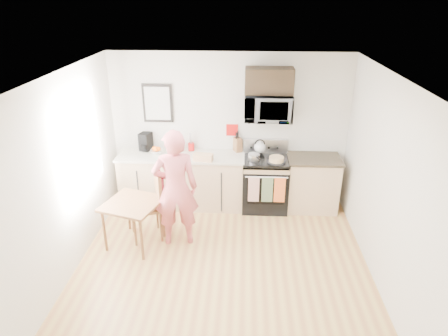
# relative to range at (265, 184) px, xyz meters

# --- Properties ---
(floor) EXTENTS (4.60, 4.60, 0.00)m
(floor) POSITION_rel_range_xyz_m (-0.63, -1.98, -0.44)
(floor) COLOR #AF7543
(floor) RESTS_ON ground
(back_wall) EXTENTS (4.00, 0.04, 2.60)m
(back_wall) POSITION_rel_range_xyz_m (-0.63, 0.32, 0.86)
(back_wall) COLOR silver
(back_wall) RESTS_ON floor
(left_wall) EXTENTS (0.04, 4.60, 2.60)m
(left_wall) POSITION_rel_range_xyz_m (-2.63, -1.98, 0.86)
(left_wall) COLOR silver
(left_wall) RESTS_ON floor
(right_wall) EXTENTS (0.04, 4.60, 2.60)m
(right_wall) POSITION_rel_range_xyz_m (1.37, -1.98, 0.86)
(right_wall) COLOR silver
(right_wall) RESTS_ON floor
(ceiling) EXTENTS (4.00, 4.60, 0.04)m
(ceiling) POSITION_rel_range_xyz_m (-0.63, -1.98, 2.16)
(ceiling) COLOR silver
(ceiling) RESTS_ON back_wall
(window) EXTENTS (0.06, 1.40, 1.50)m
(window) POSITION_rel_range_xyz_m (-2.59, -1.18, 1.11)
(window) COLOR silver
(window) RESTS_ON left_wall
(cabinet_left) EXTENTS (2.10, 0.60, 0.90)m
(cabinet_left) POSITION_rel_range_xyz_m (-1.43, 0.02, 0.01)
(cabinet_left) COLOR #CFAD85
(cabinet_left) RESTS_ON floor
(countertop_left) EXTENTS (2.14, 0.64, 0.04)m
(countertop_left) POSITION_rel_range_xyz_m (-1.43, 0.02, 0.48)
(countertop_left) COLOR beige
(countertop_left) RESTS_ON cabinet_left
(cabinet_right) EXTENTS (0.84, 0.60, 0.90)m
(cabinet_right) POSITION_rel_range_xyz_m (0.80, 0.02, 0.01)
(cabinet_right) COLOR #CFAD85
(cabinet_right) RESTS_ON floor
(countertop_right) EXTENTS (0.88, 0.64, 0.04)m
(countertop_right) POSITION_rel_range_xyz_m (0.80, 0.02, 0.48)
(countertop_right) COLOR black
(countertop_right) RESTS_ON cabinet_right
(range) EXTENTS (0.76, 0.70, 1.16)m
(range) POSITION_rel_range_xyz_m (0.00, 0.00, 0.00)
(range) COLOR black
(range) RESTS_ON floor
(microwave) EXTENTS (0.76, 0.51, 0.42)m
(microwave) POSITION_rel_range_xyz_m (-0.00, 0.10, 1.32)
(microwave) COLOR silver
(microwave) RESTS_ON back_wall
(upper_cabinet) EXTENTS (0.76, 0.35, 0.40)m
(upper_cabinet) POSITION_rel_range_xyz_m (-0.00, 0.15, 1.74)
(upper_cabinet) COLOR black
(upper_cabinet) RESTS_ON back_wall
(wall_art) EXTENTS (0.50, 0.04, 0.65)m
(wall_art) POSITION_rel_range_xyz_m (-1.83, 0.30, 1.31)
(wall_art) COLOR black
(wall_art) RESTS_ON back_wall
(wall_trivet) EXTENTS (0.20, 0.02, 0.20)m
(wall_trivet) POSITION_rel_range_xyz_m (-0.58, 0.31, 0.86)
(wall_trivet) COLOR #A40F0E
(wall_trivet) RESTS_ON back_wall
(person) EXTENTS (0.71, 0.53, 1.78)m
(person) POSITION_rel_range_xyz_m (-1.34, -1.12, 0.45)
(person) COLOR #B43144
(person) RESTS_ON floor
(dining_table) EXTENTS (0.81, 0.81, 0.70)m
(dining_table) POSITION_rel_range_xyz_m (-1.96, -1.21, 0.18)
(dining_table) COLOR brown
(dining_table) RESTS_ON floor
(chair) EXTENTS (0.62, 0.59, 1.07)m
(chair) POSITION_rel_range_xyz_m (-1.69, -0.97, 0.25)
(chair) COLOR brown
(chair) RESTS_ON floor
(knife_block) EXTENTS (0.17, 0.19, 0.24)m
(knife_block) POSITION_rel_range_xyz_m (-0.48, 0.24, 0.62)
(knife_block) COLOR brown
(knife_block) RESTS_ON countertop_left
(utensil_crock) EXTENTS (0.11, 0.11, 0.32)m
(utensil_crock) POSITION_rel_range_xyz_m (-1.28, 0.24, 0.63)
(utensil_crock) COLOR #A40F0E
(utensil_crock) RESTS_ON countertop_left
(fruit_bowl) EXTENTS (0.26, 0.26, 0.10)m
(fruit_bowl) POSITION_rel_range_xyz_m (-1.85, 0.09, 0.54)
(fruit_bowl) COLOR white
(fruit_bowl) RESTS_ON countertop_left
(milk_carton) EXTENTS (0.11, 0.11, 0.23)m
(milk_carton) POSITION_rel_range_xyz_m (-1.56, 0.06, 0.62)
(milk_carton) COLOR tan
(milk_carton) RESTS_ON countertop_left
(coffee_maker) EXTENTS (0.23, 0.28, 0.31)m
(coffee_maker) POSITION_rel_range_xyz_m (-2.07, 0.22, 0.65)
(coffee_maker) COLOR black
(coffee_maker) RESTS_ON countertop_left
(bread_bag) EXTENTS (0.33, 0.19, 0.11)m
(bread_bag) POSITION_rel_range_xyz_m (-1.03, -0.20, 0.56)
(bread_bag) COLOR tan
(bread_bag) RESTS_ON countertop_left
(cake) EXTENTS (0.29, 0.29, 0.10)m
(cake) POSITION_rel_range_xyz_m (0.16, -0.17, 0.53)
(cake) COLOR black
(cake) RESTS_ON range
(kettle) EXTENTS (0.20, 0.20, 0.25)m
(kettle) POSITION_rel_range_xyz_m (-0.10, 0.22, 0.59)
(kettle) COLOR white
(kettle) RESTS_ON range
(pot) EXTENTS (0.20, 0.32, 0.10)m
(pot) POSITION_rel_range_xyz_m (-0.20, -0.09, 0.54)
(pot) COLOR silver
(pot) RESTS_ON range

